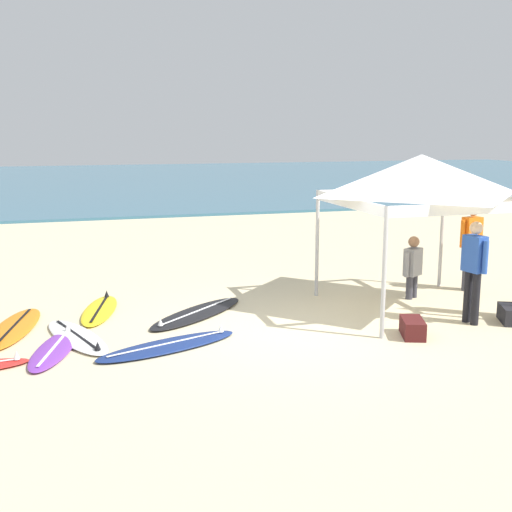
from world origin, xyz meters
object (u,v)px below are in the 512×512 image
at_px(person_grey, 413,265).
at_px(canopy_tent, 421,176).
at_px(surfboard_navy, 169,345).
at_px(surfboard_orange, 14,328).
at_px(surfboard_purple, 54,349).
at_px(gear_bag_near_tent, 413,328).
at_px(gear_bag_by_pole, 511,314).
at_px(surfboard_yellow, 100,310).
at_px(surfboard_white, 77,337).
at_px(surfboard_black, 197,313).
at_px(person_blue, 474,265).
at_px(person_orange, 471,242).

bearing_deg(person_grey, canopy_tent, -115.56).
bearing_deg(surfboard_navy, canopy_tent, 10.77).
relative_size(surfboard_navy, surfboard_orange, 1.01).
xyz_separation_m(surfboard_purple, gear_bag_near_tent, (5.34, -0.87, 0.10)).
distance_m(canopy_tent, gear_bag_near_tent, 2.80).
bearing_deg(surfboard_navy, gear_bag_by_pole, -3.54).
bearing_deg(gear_bag_by_pole, surfboard_yellow, 158.42).
xyz_separation_m(surfboard_white, gear_bag_near_tent, (5.01, -1.36, 0.10)).
xyz_separation_m(surfboard_navy, person_grey, (4.90, 1.53, 0.62)).
bearing_deg(gear_bag_by_pole, surfboard_black, 158.86).
xyz_separation_m(person_blue, gear_bag_near_tent, (-1.28, -0.35, -0.85)).
height_order(surfboard_orange, gear_bag_near_tent, gear_bag_near_tent).
relative_size(surfboard_black, gear_bag_by_pole, 3.70).
xyz_separation_m(surfboard_black, surfboard_yellow, (-1.61, 0.68, 0.00)).
height_order(canopy_tent, person_orange, canopy_tent).
relative_size(surfboard_black, surfboard_yellow, 1.08).
relative_size(surfboard_black, person_orange, 1.30).
bearing_deg(canopy_tent, surfboard_white, -179.36).
bearing_deg(surfboard_navy, person_blue, -2.31).
bearing_deg(surfboard_white, canopy_tent, 0.64).
distance_m(person_orange, person_grey, 1.47).
distance_m(surfboard_orange, gear_bag_near_tent, 6.34).
relative_size(person_blue, gear_bag_near_tent, 2.85).
bearing_deg(surfboard_white, person_orange, 7.14).
bearing_deg(surfboard_navy, surfboard_black, 64.65).
bearing_deg(surfboard_white, surfboard_navy, -31.97).
bearing_deg(surfboard_yellow, surfboard_black, -22.92).
distance_m(surfboard_navy, gear_bag_by_pole, 5.69).
bearing_deg(surfboard_black, surfboard_purple, -152.18).
relative_size(person_grey, gear_bag_near_tent, 2.00).
height_order(person_grey, gear_bag_near_tent, person_grey).
distance_m(person_grey, gear_bag_near_tent, 2.44).
xyz_separation_m(surfboard_yellow, gear_bag_near_tent, (4.60, -2.79, 0.10)).
bearing_deg(person_orange, person_grey, -170.71).
xyz_separation_m(surfboard_yellow, gear_bag_by_pole, (6.56, -2.59, 0.10)).
distance_m(surfboard_black, gear_bag_by_pole, 5.30).
distance_m(surfboard_white, person_grey, 6.26).
relative_size(surfboard_black, surfboard_purple, 1.15).
bearing_deg(surfboard_orange, gear_bag_near_tent, -19.48).
bearing_deg(surfboard_black, canopy_tent, -10.13).
height_order(canopy_tent, person_blue, canopy_tent).
bearing_deg(surfboard_navy, surfboard_orange, 145.25).
xyz_separation_m(surfboard_purple, person_grey, (6.52, 1.21, 0.62)).
relative_size(surfboard_white, gear_bag_near_tent, 3.56).
bearing_deg(surfboard_navy, person_orange, 15.57).
bearing_deg(person_orange, canopy_tent, -152.84).
height_order(surfboard_white, person_orange, person_orange).
xyz_separation_m(surfboard_black, gear_bag_near_tent, (2.98, -2.11, 0.10)).
xyz_separation_m(surfboard_purple, surfboard_white, (0.32, 0.49, -0.00)).
distance_m(person_blue, gear_bag_by_pole, 1.10).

